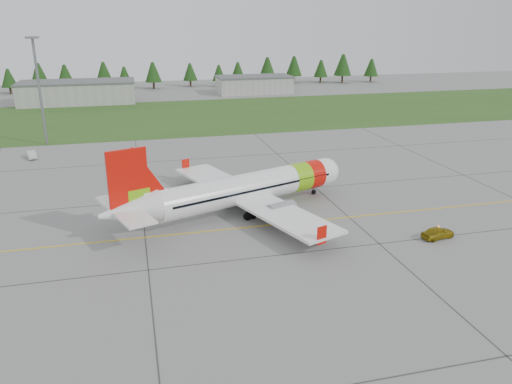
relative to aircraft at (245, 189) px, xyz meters
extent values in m
plane|color=gray|center=(2.13, -13.33, -2.99)|extent=(320.00, 320.00, 0.00)
cylinder|color=white|center=(0.78, 0.28, 0.04)|extent=(25.18, 12.24, 3.81)
sphere|color=white|center=(12.72, 4.61, 0.04)|extent=(3.81, 3.81, 3.81)
cone|color=white|center=(-14.37, -5.21, 0.38)|extent=(7.73, 5.91, 3.81)
cube|color=black|center=(13.00, 4.71, 0.38)|extent=(2.34, 2.92, 0.55)
cylinder|color=#7BC50E|center=(8.13, 2.95, 0.04)|extent=(3.71, 4.52, 3.89)
cylinder|color=red|center=(10.33, 3.75, 0.04)|extent=(3.35, 4.39, 3.89)
cube|color=white|center=(0.32, 0.12, -1.03)|extent=(15.71, 31.22, 0.35)
cube|color=red|center=(-5.89, 14.39, -0.50)|extent=(1.16, 0.56, 1.95)
cube|color=red|center=(4.70, -14.82, -0.50)|extent=(1.16, 0.56, 1.95)
cylinder|color=gray|center=(-0.13, 5.67, -1.57)|extent=(4.01, 3.13, 2.05)
cylinder|color=gray|center=(3.53, -4.44, -1.57)|extent=(4.01, 3.13, 2.05)
cube|color=red|center=(-14.19, -5.15, 3.66)|extent=(4.34, 1.86, 7.43)
cube|color=#7BC50E|center=(-13.18, -4.78, 1.51)|extent=(2.53, 1.25, 2.34)
cube|color=white|center=(-14.83, -5.38, 0.63)|extent=(6.77, 11.63, 0.21)
cylinder|color=slate|center=(10.88, 3.95, -2.30)|extent=(0.18, 0.18, 1.37)
cylinder|color=black|center=(10.88, 3.95, -2.65)|extent=(0.72, 0.48, 0.66)
cylinder|color=slate|center=(-1.53, 2.36, -2.06)|extent=(0.21, 0.21, 1.86)
cylinder|color=black|center=(-1.90, 2.22, -2.48)|extent=(1.11, 0.76, 1.02)
cylinder|color=slate|center=(0.34, -2.79, -2.06)|extent=(0.21, 0.21, 1.86)
cylinder|color=black|center=(-0.03, -2.92, -2.48)|extent=(1.11, 0.76, 1.02)
imported|color=yellow|center=(19.22, -13.57, -1.02)|extent=(1.61, 1.81, 3.93)
imported|color=silver|center=(-31.07, 34.36, -0.99)|extent=(1.72, 1.67, 3.99)
cube|color=#30561E|center=(2.13, 68.67, -2.97)|extent=(320.00, 50.00, 0.03)
cube|color=gold|center=(2.13, -5.33, -2.97)|extent=(120.00, 0.25, 0.02)
cube|color=#A8A8A3|center=(-27.87, 96.67, 0.01)|extent=(32.00, 14.00, 6.00)
cube|color=#A8A8A3|center=(27.13, 104.67, -0.39)|extent=(24.00, 12.00, 5.20)
cylinder|color=slate|center=(-29.87, 44.67, 7.01)|extent=(0.50, 0.50, 20.00)
camera|label=1|loc=(-13.27, -58.55, 20.51)|focal=35.00mm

